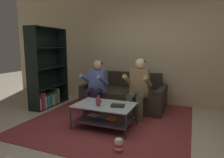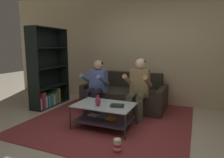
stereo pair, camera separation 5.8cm
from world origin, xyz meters
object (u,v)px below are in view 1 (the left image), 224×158
Objects in this scene: vase at (98,101)px; bookshelf at (46,77)px; couch at (125,96)px; popcorn_tub at (119,145)px; person_seated_left at (96,84)px; book_stack at (118,105)px; person_seated_right at (138,86)px; coffee_table at (105,112)px.

bookshelf is at bearing 154.89° from vase.
couch is 9.47× the size of popcorn_tub.
person_seated_left is 4.52× the size of book_stack.
coffee_table is at bearing -118.69° from person_seated_right.
popcorn_tub is (0.26, -0.66, -0.35)m from book_stack.
book_stack is (0.32, 0.10, -0.07)m from vase.
person_seated_left is 5.72× the size of popcorn_tub.
couch is 1.97m from bookshelf.
vase is at bearing 136.09° from popcorn_tub.
coffee_table is 5.58× the size of vase.
bookshelf is (-1.84, 0.86, 0.18)m from vase.
vase reaches higher than coffee_table.
bookshelf is (-2.16, 0.76, 0.25)m from book_stack.
coffee_table is at bearing -86.98° from couch.
book_stack is (-0.14, -0.80, -0.21)m from person_seated_right.
coffee_table is 0.28m from vase.
vase is (-0.05, -0.14, 0.24)m from coffee_table.
bookshelf is 9.43× the size of popcorn_tub.
popcorn_tub is (1.08, -1.45, -0.53)m from person_seated_left.
person_seated_right is 6.05× the size of popcorn_tub.
popcorn_tub is (0.53, -0.70, -0.19)m from coffee_table.
book_stack is (0.82, -0.79, -0.18)m from person_seated_left.
vase is (-0.47, -0.90, -0.14)m from person_seated_right.
person_seated_left is 0.61× the size of bookshelf.
person_seated_right is at bearing 79.79° from book_stack.
person_seated_left reaches higher than couch.
bookshelf reaches higher than popcorn_tub.
book_stack is 0.13× the size of bookshelf.
book_stack is 1.27× the size of popcorn_tub.
couch is 7.48× the size of book_stack.
person_seated_right is 1.02m from vase.
vase is 2.04m from bookshelf.
book_stack is at bearing 111.36° from popcorn_tub.
coffee_table is 5.21× the size of popcorn_tub.
book_stack reaches higher than popcorn_tub.
vase is at bearing -117.32° from person_seated_right.
person_seated_right is 2.30m from bookshelf.
vase is at bearing -109.58° from coffee_table.
person_seated_right reaches higher than couch.
person_seated_right reaches higher than popcorn_tub.
couch reaches higher than book_stack.
vase is at bearing -25.11° from bookshelf.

